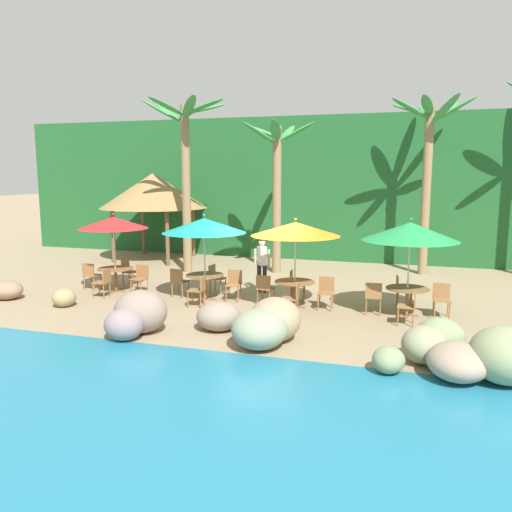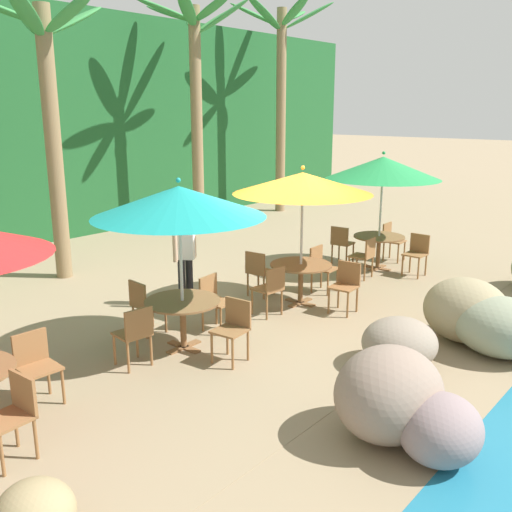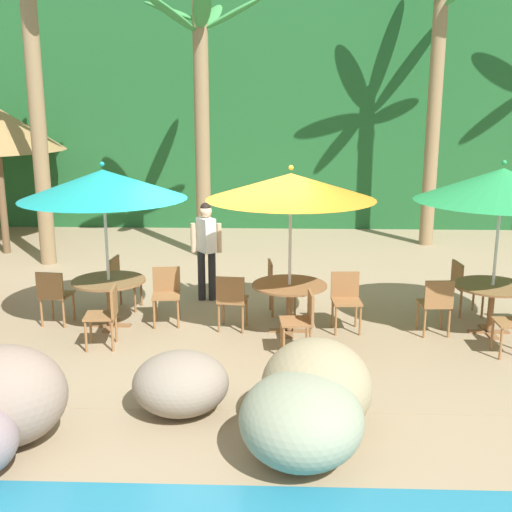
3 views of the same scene
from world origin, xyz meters
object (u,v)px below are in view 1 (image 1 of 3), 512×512
(chair_red_seaward, at_px, (141,277))
(waiter_in_white, at_px, (262,261))
(chair_red_inland, at_px, (128,270))
(chair_red_left, at_px, (90,274))
(dining_table_teal, at_px, (205,279))
(palm_tree_second, at_px, (276,176))
(dining_table_red, at_px, (115,272))
(chair_red_right, at_px, (104,281))
(chair_teal_left, at_px, (179,280))
(dining_table_orange, at_px, (295,286))
(palapa_hut, at_px, (153,191))
(palm_tree_third, at_px, (428,156))
(chair_orange_left, at_px, (265,287))
(dining_table_green, at_px, (407,293))
(palm_tree_nearest, at_px, (185,155))
(umbrella_teal, at_px, (204,225))
(chair_orange_inland, at_px, (295,283))
(chair_orange_seaward, at_px, (326,290))
(chair_teal_seaward, at_px, (234,283))
(chair_orange_right, at_px, (293,297))
(chair_teal_right, at_px, (199,289))
(chair_green_right, at_px, (410,305))
(chair_teal_inland, at_px, (215,277))
(chair_green_seaward, at_px, (442,298))
(umbrella_orange, at_px, (295,229))
(umbrella_red, at_px, (113,223))
(umbrella_green, at_px, (410,231))
(chair_green_left, at_px, (373,296))
(chair_green_inland, at_px, (401,289))

(chair_red_seaward, distance_m, waiter_in_white, 3.77)
(chair_red_inland, xyz_separation_m, chair_red_left, (-0.79, -0.94, 0.00))
(chair_red_seaward, height_order, dining_table_teal, chair_red_seaward)
(dining_table_teal, relative_size, palm_tree_second, 0.20)
(dining_table_red, distance_m, chair_red_right, 0.86)
(chair_teal_left, bearing_deg, dining_table_orange, -2.32)
(palapa_hut, bearing_deg, palm_tree_third, -0.07)
(chair_red_left, relative_size, chair_orange_left, 1.00)
(waiter_in_white, bearing_deg, palm_tree_third, 43.67)
(dining_table_green, xyz_separation_m, palm_tree_nearest, (-8.01, 3.88, 3.71))
(dining_table_teal, bearing_deg, umbrella_teal, 90.00)
(chair_orange_inland, height_order, palm_tree_second, palm_tree_second)
(chair_teal_left, relative_size, chair_orange_seaward, 1.00)
(chair_teal_seaward, bearing_deg, chair_orange_right, -29.69)
(dining_table_teal, distance_m, chair_teal_right, 0.86)
(dining_table_green, height_order, chair_green_right, chair_green_right)
(chair_red_seaward, distance_m, chair_teal_inland, 2.30)
(chair_green_right, bearing_deg, chair_red_seaward, 172.35)
(chair_green_seaward, bearing_deg, chair_teal_right, -171.94)
(chair_red_seaward, height_order, umbrella_orange, umbrella_orange)
(umbrella_teal, bearing_deg, chair_red_right, -165.82)
(dining_table_teal, height_order, palm_tree_third, palm_tree_third)
(chair_red_inland, relative_size, chair_teal_inland, 1.00)
(chair_teal_right, relative_size, dining_table_green, 0.79)
(dining_table_orange, distance_m, chair_green_seaward, 3.82)
(dining_table_red, xyz_separation_m, waiter_in_white, (4.39, 1.27, 0.37))
(chair_teal_inland, distance_m, dining_table_green, 5.79)
(chair_teal_inland, bearing_deg, chair_teal_seaward, -37.78)
(chair_red_seaward, distance_m, chair_red_left, 1.71)
(chair_red_seaward, distance_m, palm_tree_third, 10.79)
(palm_tree_nearest, bearing_deg, chair_teal_inland, -52.03)
(chair_orange_right, distance_m, dining_table_green, 2.95)
(dining_table_orange, bearing_deg, chair_teal_right, -164.62)
(palapa_hut, bearing_deg, chair_teal_seaward, -45.38)
(chair_orange_left, relative_size, palm_tree_nearest, 0.14)
(umbrella_red, relative_size, chair_teal_seaward, 2.82)
(chair_red_left, xyz_separation_m, palm_tree_third, (10.00, 5.90, 3.76))
(dining_table_red, relative_size, umbrella_orange, 0.44)
(chair_teal_inland, bearing_deg, umbrella_teal, -88.42)
(chair_teal_inland, distance_m, chair_orange_seaward, 3.68)
(chair_teal_left, bearing_deg, umbrella_green, -0.72)
(chair_teal_inland, height_order, chair_orange_inland, same)
(dining_table_teal, distance_m, chair_green_seaward, 6.53)
(umbrella_red, xyz_separation_m, chair_orange_left, (4.92, -0.24, -1.64))
(umbrella_green, bearing_deg, dining_table_teal, 179.23)
(chair_green_seaward, height_order, chair_green_left, same)
(chair_teal_left, bearing_deg, chair_orange_right, -14.75)
(palm_tree_second, bearing_deg, umbrella_teal, -100.83)
(chair_orange_seaward, xyz_separation_m, dining_table_green, (2.13, -0.08, 0.10))
(chair_green_inland, relative_size, palm_tree_nearest, 0.14)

